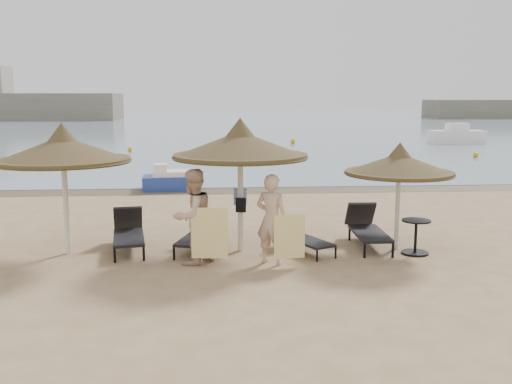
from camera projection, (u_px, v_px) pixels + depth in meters
ground at (225, 262)px, 12.28m from camera, size 160.00×160.00×0.00m
sea at (216, 119)px, 90.98m from camera, size 200.00×140.00×0.03m
wet_sand_strip at (221, 191)px, 21.53m from camera, size 200.00×1.60×0.01m
far_shore at (51, 101)px, 86.60m from camera, size 150.00×54.80×12.00m
palapa_left at (63, 150)px, 12.55m from camera, size 2.98×2.98×2.96m
palapa_center at (240, 145)px, 12.78m from camera, size 3.08×3.08×3.06m
palapa_right at (399, 164)px, 13.03m from camera, size 2.51×2.51×2.49m
lounger_far_left at (128, 232)px, 13.27m from camera, size 0.98×2.11×0.91m
lounger_near_left at (201, 233)px, 13.27m from camera, size 1.13×2.01×0.85m
lounger_near_right at (302, 236)px, 13.12m from camera, size 1.24×1.75×0.75m
lounger_far_right at (367, 228)px, 13.63m from camera, size 0.75×2.12×0.94m
side_table at (416, 238)px, 12.85m from camera, size 0.65×0.65×0.78m
person_left at (193, 209)px, 11.98m from camera, size 1.27×1.26×2.35m
person_right at (272, 212)px, 11.97m from camera, size 1.23×1.11×2.24m
towel_left at (210, 233)px, 11.73m from camera, size 0.76×0.10×1.07m
towel_right at (290, 237)px, 11.83m from camera, size 0.66×0.11×0.93m
bag_patterned at (240, 196)px, 13.16m from camera, size 0.30×0.12×0.38m
bag_dark at (241, 205)px, 12.84m from camera, size 0.24×0.12×0.33m
pedal_boat at (170, 180)px, 21.80m from camera, size 2.22×1.42×0.99m
buoy_left at (130, 149)px, 36.83m from camera, size 0.31×0.31×0.31m
buoy_mid at (293, 141)px, 42.82m from camera, size 0.39×0.39×0.39m
buoy_right at (476, 155)px, 33.27m from camera, size 0.32×0.32×0.32m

